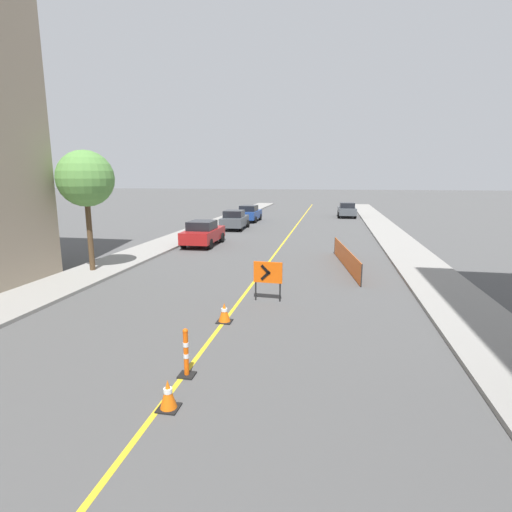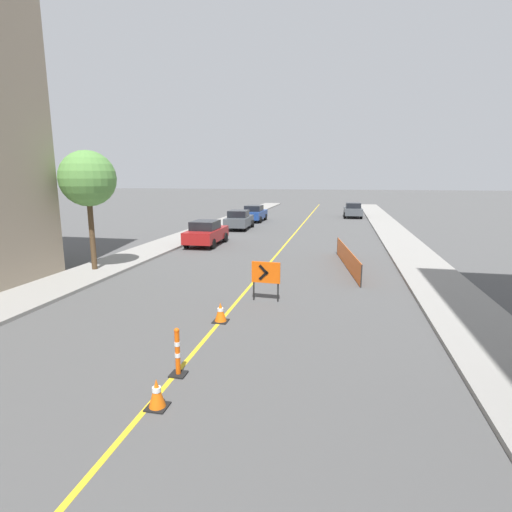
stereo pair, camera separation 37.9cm
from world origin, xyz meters
The scene contains 13 objects.
lane_stripe centered at (0.00, 36.05, 0.00)m, with size 0.12×72.09×0.01m.
sidewalk_left centered at (-7.49, 36.05, 0.06)m, with size 2.56×72.09×0.13m.
sidewalk_right centered at (7.49, 36.05, 0.06)m, with size 2.56×72.09×0.13m.
traffic_cone_third centered at (0.19, 13.63, 0.29)m, with size 0.40×0.40×0.59m.
traffic_cone_fourth centered at (0.02, 18.31, 0.30)m, with size 0.45×0.45×0.60m.
delineator_post_rear centered at (0.08, 14.91, 0.47)m, with size 0.35×0.35×1.11m.
arrow_barricade_primary centered at (0.98, 20.64, 0.98)m, with size 1.03×0.13×1.41m.
safety_mesh_fence centered at (3.86, 26.63, 0.47)m, with size 1.06×7.12×0.94m.
parked_car_curb_near centered at (-4.95, 31.45, 0.80)m, with size 1.94×4.33×1.59m.
parked_car_curb_mid centered at (-4.90, 39.70, 0.80)m, with size 2.04×4.40×1.59m.
parked_car_curb_far centered at (-4.90, 45.71, 0.80)m, with size 1.94×4.32×1.59m.
parked_car_opposite_side centered at (4.72, 51.87, 0.80)m, with size 1.95×4.36×1.59m.
street_tree_left_near centered at (-7.62, 23.35, 4.23)m, with size 2.47×2.47×5.36m.
Camera 1 is at (3.10, 7.20, 4.33)m, focal length 28.00 mm.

